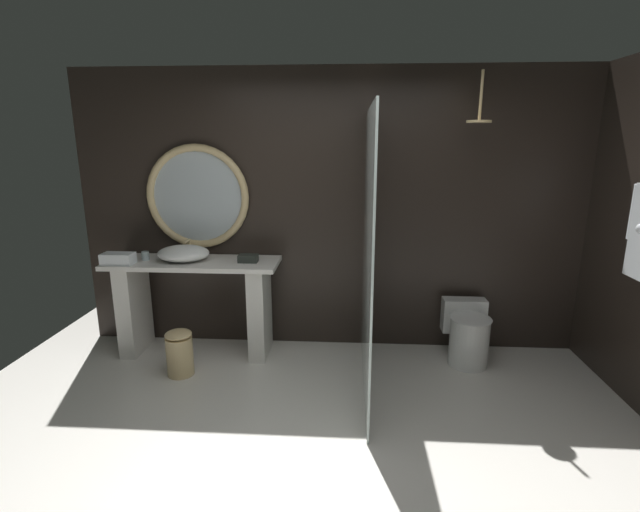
{
  "coord_description": "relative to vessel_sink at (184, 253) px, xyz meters",
  "views": [
    {
      "loc": [
        0.15,
        -2.44,
        1.96
      ],
      "look_at": [
        -0.06,
        0.85,
        1.14
      ],
      "focal_mm": 26.05,
      "sensor_mm": 36.0,
      "label": 1
    }
  ],
  "objects": [
    {
      "name": "ground_plane",
      "position": [
        1.34,
        -1.56,
        -0.97
      ],
      "size": [
        5.76,
        5.76,
        0.0
      ],
      "primitive_type": "plane",
      "color": "silver"
    },
    {
      "name": "back_wall_panel",
      "position": [
        1.34,
        0.34,
        0.33
      ],
      "size": [
        4.8,
        0.1,
        2.6
      ],
      "primitive_type": "cube",
      "color": "black",
      "rests_on": "ground_plane"
    },
    {
      "name": "vanity_counter",
      "position": [
        0.08,
        0.01,
        -0.44
      ],
      "size": [
        1.56,
        0.52,
        0.89
      ],
      "color": "silver",
      "rests_on": "ground_plane"
    },
    {
      "name": "vessel_sink",
      "position": [
        0.0,
        0.0,
        0.0
      ],
      "size": [
        0.47,
        0.38,
        0.17
      ],
      "color": "white",
      "rests_on": "vanity_counter"
    },
    {
      "name": "tumbler_cup",
      "position": [
        -0.36,
        0.0,
        -0.03
      ],
      "size": [
        0.07,
        0.07,
        0.08
      ],
      "primitive_type": "cylinder",
      "color": "silver",
      "rests_on": "vanity_counter"
    },
    {
      "name": "tissue_box",
      "position": [
        0.59,
        -0.0,
        -0.04
      ],
      "size": [
        0.17,
        0.11,
        0.07
      ],
      "primitive_type": "cube",
      "color": "#282D28",
      "rests_on": "vanity_counter"
    },
    {
      "name": "round_wall_mirror",
      "position": [
        0.08,
        0.25,
        0.48
      ],
      "size": [
        0.97,
        0.07,
        0.97
      ],
      "color": "#D6B77F"
    },
    {
      "name": "shower_glass_panel",
      "position": [
        1.64,
        -0.5,
        0.13
      ],
      "size": [
        0.02,
        1.59,
        2.2
      ],
      "primitive_type": "cube",
      "color": "silver",
      "rests_on": "ground_plane"
    },
    {
      "name": "rain_shower_head",
      "position": [
        2.53,
        -0.04,
        1.19
      ],
      "size": [
        0.2,
        0.2,
        0.4
      ],
      "color": "#D6B77F"
    },
    {
      "name": "toilet",
      "position": [
        2.58,
        -0.04,
        -0.7
      ],
      "size": [
        0.39,
        0.53,
        0.53
      ],
      "color": "white",
      "rests_on": "ground_plane"
    },
    {
      "name": "waste_bin",
      "position": [
        0.07,
        -0.44,
        -0.76
      ],
      "size": [
        0.23,
        0.23,
        0.4
      ],
      "color": "#D6B77F",
      "rests_on": "ground_plane"
    },
    {
      "name": "folded_hand_towel",
      "position": [
        -0.54,
        -0.15,
        -0.02
      ],
      "size": [
        0.27,
        0.15,
        0.1
      ],
      "primitive_type": "cube",
      "rotation": [
        0.0,
        0.0,
        -0.0
      ],
      "color": "white",
      "rests_on": "vanity_counter"
    }
  ]
}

